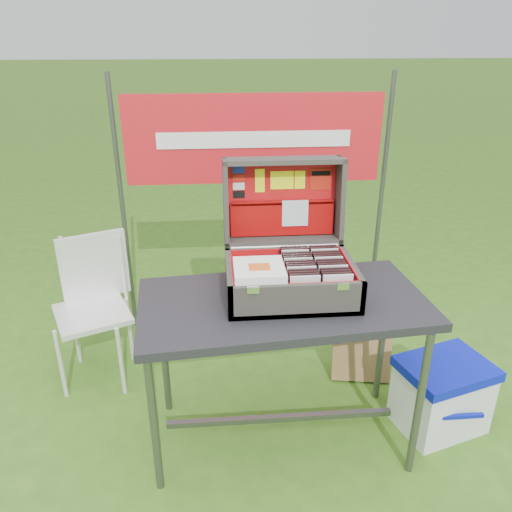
{
  "coord_description": "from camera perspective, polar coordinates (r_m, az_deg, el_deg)",
  "views": [
    {
      "loc": [
        -0.25,
        -2.01,
        1.9
      ],
      "look_at": [
        -0.07,
        0.1,
        0.95
      ],
      "focal_mm": 35.0,
      "sensor_mm": 36.0,
      "label": 1
    }
  ],
  "objects": [
    {
      "name": "chair_leg_fl",
      "position": [
        3.04,
        -21.41,
        -11.46
      ],
      "size": [
        0.02,
        0.02,
        0.44
      ],
      "primitive_type": "cylinder",
      "color": "silver",
      "rests_on": "ground"
    },
    {
      "name": "lid_card_neon_small",
      "position": [
        2.47,
        5.03,
        8.67
      ],
      "size": [
        0.05,
        0.01,
        0.09
      ],
      "primitive_type": "cube",
      "rotation": [
        -1.66,
        0.0,
        0.0
      ],
      "color": "#F0F611",
      "rests_on": "suitcase_lid_liner"
    },
    {
      "name": "suitcase_lid_rim_right",
      "position": [
        2.48,
        9.52,
        6.37
      ],
      "size": [
        0.02,
        0.19,
        0.42
      ],
      "primitive_type": "cube",
      "rotation": [
        -1.66,
        0.0,
        0.0
      ],
      "color": "#545049",
      "rests_on": "suitcase_lid_back"
    },
    {
      "name": "cooler_lid",
      "position": [
        2.74,
        20.93,
        -11.91
      ],
      "size": [
        0.52,
        0.45,
        0.05
      ],
      "primitive_type": "cube",
      "rotation": [
        0.0,
        0.0,
        0.29
      ],
      "color": "#0916B6",
      "rests_on": "cooler_body"
    },
    {
      "name": "cd_right_2",
      "position": [
        2.18,
        8.99,
        -3.33
      ],
      "size": [
        0.13,
        0.01,
        0.15
      ],
      "primitive_type": "cube",
      "color": "black",
      "rests_on": "suitcase_liner_floor"
    },
    {
      "name": "cd_right_5",
      "position": [
        2.24,
        8.6,
        -2.53
      ],
      "size": [
        0.13,
        0.01,
        0.15
      ],
      "primitive_type": "cube",
      "color": "black",
      "rests_on": "suitcase_liner_floor"
    },
    {
      "name": "cd_left_10",
      "position": [
        2.31,
        4.62,
        -1.42
      ],
      "size": [
        0.13,
        0.01,
        0.15
      ],
      "primitive_type": "cube",
      "color": "black",
      "rests_on": "suitcase_liner_floor"
    },
    {
      "name": "suitcase_lid_rim_near",
      "position": [
        2.48,
        3.07,
        1.89
      ],
      "size": [
        0.58,
        0.16,
        0.04
      ],
      "primitive_type": "cube",
      "rotation": [
        -1.66,
        0.0,
        0.0
      ],
      "color": "#545049",
      "rests_on": "suitcase_lid_back"
    },
    {
      "name": "table_leg_fr",
      "position": [
        2.43,
        18.13,
        -15.98
      ],
      "size": [
        0.04,
        0.04,
        0.77
      ],
      "primitive_type": "cylinder",
      "color": "#59595B",
      "rests_on": "ground"
    },
    {
      "name": "cd_left_13",
      "position": [
        2.37,
        4.37,
        -0.71
      ],
      "size": [
        0.13,
        0.01,
        0.15
      ],
      "primitive_type": "cube",
      "color": "black",
      "rests_on": "suitcase_liner_floor"
    },
    {
      "name": "lid_sticker_cc_b",
      "position": [
        2.43,
        -2.0,
        8.89
      ],
      "size": [
        0.06,
        0.01,
        0.04
      ],
      "primitive_type": "cube",
      "rotation": [
        -1.66,
        0.0,
        0.0
      ],
      "color": "red",
      "rests_on": "suitcase_lid_liner"
    },
    {
      "name": "chair_upright_right",
      "position": [
        3.04,
        -14.98,
        -1.22
      ],
      "size": [
        0.02,
        0.02,
        0.41
      ],
      "primitive_type": "cylinder",
      "color": "silver",
      "rests_on": "chair_seat"
    },
    {
      "name": "suitcase_base_wall_right",
      "position": [
        2.31,
        10.78,
        -2.47
      ],
      "size": [
        0.02,
        0.41,
        0.15
      ],
      "primitive_type": "cube",
      "color": "#545049",
      "rests_on": "table_top"
    },
    {
      "name": "cd_right_1",
      "position": [
        2.16,
        9.12,
        -3.61
      ],
      "size": [
        0.13,
        0.01,
        0.15
      ],
      "primitive_type": "cube",
      "color": "black",
      "rests_on": "suitcase_liner_floor"
    },
    {
      "name": "suitcase_lid_liner",
      "position": [
        2.48,
        2.95,
        6.55
      ],
      "size": [
        0.53,
        0.04,
        0.36
      ],
      "primitive_type": "cube",
      "rotation": [
        -1.66,
        0.0,
        0.0
      ],
      "color": "red",
      "rests_on": "suitcase_lid_back"
    },
    {
      "name": "banner_post_right",
      "position": [
        3.46,
        14.03,
        5.74
      ],
      "size": [
        0.03,
        0.03,
        1.7
      ],
      "primitive_type": "cylinder",
      "color": "#59595B",
      "rests_on": "ground"
    },
    {
      "name": "suitcase_liner_wall_left",
      "position": [
        2.23,
        -2.73,
        -2.76
      ],
      "size": [
        0.01,
        0.37,
        0.13
      ],
      "primitive_type": "cube",
      "color": "red",
      "rests_on": "suitcase_base_bottom"
    },
    {
      "name": "cooler_handle",
      "position": [
        2.71,
        22.01,
        -16.65
      ],
      "size": [
        0.26,
        0.02,
        0.02
      ],
      "primitive_type": "cube",
      "color": "#0916B6",
      "rests_on": "cooler_body"
    },
    {
      "name": "banner_post_left",
      "position": [
        3.34,
        -14.96,
        4.96
      ],
      "size": [
        0.03,
        0.03,
        1.7
      ],
      "primitive_type": "cylinder",
      "color": "#59595B",
      "rests_on": "ground"
    },
    {
      "name": "table_leg_br",
      "position": [
        2.82,
        14.23,
        -9.28
      ],
      "size": [
        0.04,
        0.04,
        0.77
      ],
      "primitive_type": "cylinder",
      "color": "#59595B",
      "rests_on": "ground"
    },
    {
      "name": "songbook_0",
      "position": [
        2.14,
        0.36,
        -1.95
      ],
      "size": [
        0.22,
        0.22,
        0.0
      ],
      "primitive_type": "cube",
      "color": "white",
      "rests_on": "suitcase_base_wall_front"
    },
    {
      "name": "cd_left_6",
      "position": [
        2.23,
        4.99,
        -2.42
      ],
      "size": [
        0.13,
        0.01,
        0.15
      ],
      "primitive_type": "cube",
      "color": "black",
      "rests_on": "suitcase_liner_floor"
    },
    {
      "name": "cd_left_7",
      "position": [
        2.25,
        4.89,
        -2.17
      ],
      "size": [
        0.13,
        0.01,
        0.15
      ],
      "primitive_type": "cube",
      "color": "black",
      "rests_on": "suitcase_liner_floor"
    },
    {
      "name": "lid_sticker_band_bar",
      "position": [
        2.48,
        7.43,
        9.37
      ],
      "size": [
        0.09,
        0.01,
        0.02
      ],
      "primitive_type": "cube",
      "rotation": [
        -1.66,
        0.0,
        0.0
      ],
      "color": "black",
      "rests_on": "suitcase_lid_liner"
    },
    {
      "name": "songbook_2",
      "position": [
        2.13,
        0.36,
        -1.71
      ],
      "size": [
        0.22,
        0.22,
        0.0
      ],
      "primitive_type": "cube",
      "color": "white",
      "rests_on": "suitcase_base_wall_front"
    },
    {
      "name": "lid_card_neon_tall",
      "position": [
        2.44,
        0.45,
        8.6
      ],
      "size": [
        0.05,
        0.01,
        0.11
      ],
      "primitive_type": "cube",
      "rotation": [
        -1.66,
        0.0,
        0.0
      ],
      "color": "#F0F611",
      "rests_on": "suitcase_lid_liner"
    },
    {
      "name": "chair_leg_fr",
      "position": [
        2.96,
        -15.16,
        -11.55
      ],
      "size": [
        0.02,
        0.02,
        0.44
      ],
      "primitive_type": "cylinder",
      "color": "silver",
      "rests_on": "ground"
    },
    {
      "name": "cd_right_0",
      "position": [
        2.14,
        9.26,
        -3.89
      ],
      "size": [
        0.13,
        0.01,
        0.15
      ],
      "primitive_type": "cube",
      "color": "silver",
      "rests_on": "suitcase_liner_floor"
    },
    {
      "name": "chair_leg_bl",
      "position": [
        3.3,
        -19.93,
        -8.17
      ],
      "size": [
        0.02,
        0.02,
        0.44
      ],
      "primitive_type": "cylinder",
      "color": "silver",
      "rests_on": "ground"
    },
    {
      "name": "songbook_3",
      "position": [
        2.13,
        0.36,
        -1.59
      ],
      "size": [
        0.22,
        0.22,
        0.0
      ],
      "primitive_type": "cube",
      "color": "white",
      "rests_on": "suitcase_base_wall_front"
    },
    {
      "name": "songbook_graphic",
      "position": [
        2.11,
        0.39,
        -1.24
      ],
      "size": [
        0.09,
        0.07,
        0.0
      ],
      "primitive_type": "cube",
      "color": "#D85919",
      "rests_on": "songbook_6"
    },
    {
      "name": "suitcase_lid_rim_left",
      "position": [
        2.41,
        -3.48,
        6.11
      ],
      "size": [
        0.02,
        0.19,
        0.42
      ],
      "primitive_type": "cube",
      "rotation": [
        -1.66,
        0.0,
        0.0
      ],
      "color": "#545049",
      "rests_on": "suitcase_lid_back"
    },
    {
      "name": "cd_right_11",
      "position": [
        2.36,
        7.88,
        -1.05
      ],
      "size": [
        0.13,
        0.01,
        0.15
      ],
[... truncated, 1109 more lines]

